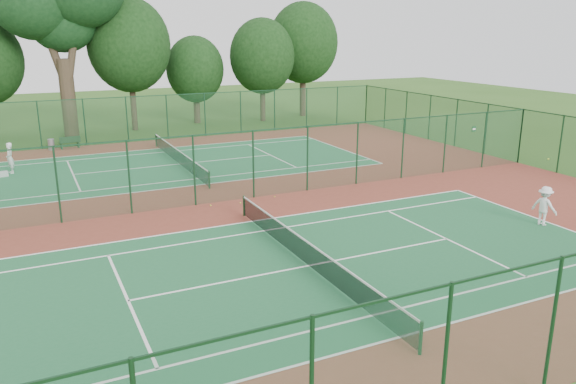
% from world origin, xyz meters
% --- Properties ---
extents(ground, '(120.00, 120.00, 0.00)m').
position_xyz_m(ground, '(0.00, 0.00, 0.00)').
color(ground, '#2E581B').
rests_on(ground, ground).
extents(red_pad, '(40.00, 36.00, 0.01)m').
position_xyz_m(red_pad, '(0.00, 0.00, 0.01)').
color(red_pad, brown).
rests_on(red_pad, ground).
extents(court_near, '(23.77, 10.97, 0.01)m').
position_xyz_m(court_near, '(0.00, -9.00, 0.01)').
color(court_near, '#1D5C35').
rests_on(court_near, red_pad).
extents(court_far, '(23.77, 10.97, 0.01)m').
position_xyz_m(court_far, '(0.00, 9.00, 0.01)').
color(court_far, '#20673C').
rests_on(court_far, red_pad).
extents(fence_north, '(40.00, 0.09, 3.50)m').
position_xyz_m(fence_north, '(0.00, 18.00, 1.76)').
color(fence_north, '#184825').
rests_on(fence_north, ground).
extents(fence_south, '(40.00, 0.09, 3.50)m').
position_xyz_m(fence_south, '(0.00, -18.00, 1.76)').
color(fence_south, '#1B5333').
rests_on(fence_south, ground).
extents(fence_east, '(0.09, 36.00, 3.50)m').
position_xyz_m(fence_east, '(20.00, 0.00, 1.76)').
color(fence_east, '#194C28').
rests_on(fence_east, ground).
extents(fence_divider, '(40.00, 0.09, 3.50)m').
position_xyz_m(fence_divider, '(0.00, 0.00, 1.76)').
color(fence_divider, '#174628').
rests_on(fence_divider, ground).
extents(tennis_net_near, '(0.10, 12.90, 0.97)m').
position_xyz_m(tennis_net_near, '(0.00, -9.00, 0.54)').
color(tennis_net_near, '#13361A').
rests_on(tennis_net_near, ground).
extents(tennis_net_far, '(0.10, 12.90, 0.97)m').
position_xyz_m(tennis_net_far, '(0.00, 9.00, 0.54)').
color(tennis_net_far, '#13341A').
rests_on(tennis_net_far, ground).
extents(player_near, '(0.89, 1.24, 1.74)m').
position_xyz_m(player_near, '(11.38, -9.42, 0.89)').
color(player_near, white).
rests_on(player_near, court_near).
extents(player_far, '(0.62, 0.77, 1.84)m').
position_xyz_m(player_far, '(-9.68, 10.97, 0.94)').
color(player_far, white).
rests_on(player_far, court_far).
extents(trash_bin, '(0.54, 0.54, 0.80)m').
position_xyz_m(trash_bin, '(-7.08, 17.33, 0.41)').
color(trash_bin, gray).
rests_on(trash_bin, red_pad).
extents(bench, '(1.51, 0.62, 0.91)m').
position_xyz_m(bench, '(-5.82, 17.31, 0.48)').
color(bench, '#113218').
rests_on(bench, red_pad).
extents(kit_bag, '(0.88, 0.45, 0.31)m').
position_xyz_m(kit_bag, '(-10.29, 10.23, 0.17)').
color(kit_bag, silver).
rests_on(kit_bag, red_pad).
extents(stray_ball_a, '(0.06, 0.06, 0.06)m').
position_xyz_m(stray_ball_a, '(0.53, -0.71, 0.04)').
color(stray_ball_a, '#BFDD33').
rests_on(stray_ball_a, red_pad).
extents(stray_ball_b, '(0.07, 0.07, 0.07)m').
position_xyz_m(stray_ball_b, '(2.49, -0.46, 0.05)').
color(stray_ball_b, gold).
rests_on(stray_ball_b, red_pad).
extents(stray_ball_c, '(0.08, 0.08, 0.08)m').
position_xyz_m(stray_ball_c, '(-0.94, -0.50, 0.05)').
color(stray_ball_c, '#C3D230').
rests_on(stray_ball_c, red_pad).
extents(evergreen_row, '(39.00, 5.00, 12.00)m').
position_xyz_m(evergreen_row, '(0.50, 24.25, 0.00)').
color(evergreen_row, black).
rests_on(evergreen_row, ground).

